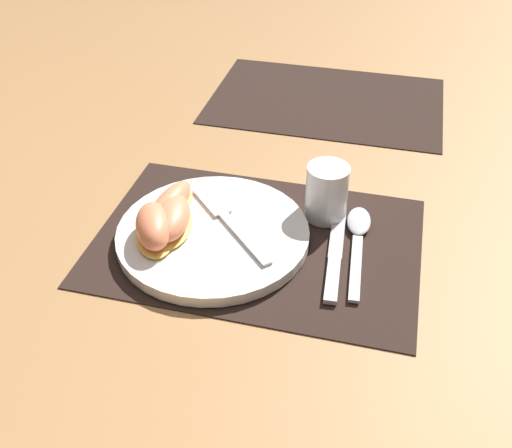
% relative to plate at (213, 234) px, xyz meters
% --- Properties ---
extents(ground_plane, '(3.00, 3.00, 0.00)m').
position_rel_plate_xyz_m(ground_plane, '(0.06, 0.01, -0.01)').
color(ground_plane, '#A37547').
extents(placemat, '(0.44, 0.30, 0.00)m').
position_rel_plate_xyz_m(placemat, '(0.06, 0.01, -0.01)').
color(placemat, black).
rests_on(placemat, ground_plane).
extents(placemat_far, '(0.44, 0.30, 0.00)m').
position_rel_plate_xyz_m(placemat_far, '(0.09, 0.46, -0.01)').
color(placemat_far, black).
rests_on(placemat_far, ground_plane).
extents(plate, '(0.27, 0.27, 0.02)m').
position_rel_plate_xyz_m(plate, '(0.00, 0.00, 0.00)').
color(plate, white).
rests_on(plate, placemat).
extents(juice_glass, '(0.06, 0.06, 0.08)m').
position_rel_plate_xyz_m(juice_glass, '(0.14, 0.09, 0.03)').
color(juice_glass, silver).
rests_on(juice_glass, placemat).
extents(knife, '(0.03, 0.21, 0.01)m').
position_rel_plate_xyz_m(knife, '(0.17, 0.01, -0.01)').
color(knife, '#BCBCC1').
rests_on(knife, placemat).
extents(spoon, '(0.04, 0.19, 0.01)m').
position_rel_plate_xyz_m(spoon, '(0.19, 0.06, -0.00)').
color(spoon, '#BCBCC1').
rests_on(spoon, placemat).
extents(fork, '(0.15, 0.16, 0.00)m').
position_rel_plate_xyz_m(fork, '(0.01, 0.03, 0.01)').
color(fork, '#BCBCC1').
rests_on(fork, plate).
extents(citrus_wedge_0, '(0.05, 0.13, 0.04)m').
position_rel_plate_xyz_m(citrus_wedge_0, '(-0.07, 0.02, 0.02)').
color(citrus_wedge_0, '#F7C656').
rests_on(citrus_wedge_0, plate).
extents(citrus_wedge_1, '(0.07, 0.11, 0.04)m').
position_rel_plate_xyz_m(citrus_wedge_1, '(-0.06, -0.01, 0.02)').
color(citrus_wedge_1, '#F7C656').
rests_on(citrus_wedge_1, plate).
extents(citrus_wedge_2, '(0.09, 0.11, 0.04)m').
position_rel_plate_xyz_m(citrus_wedge_2, '(-0.07, -0.04, 0.03)').
color(citrus_wedge_2, '#F7C656').
rests_on(citrus_wedge_2, plate).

